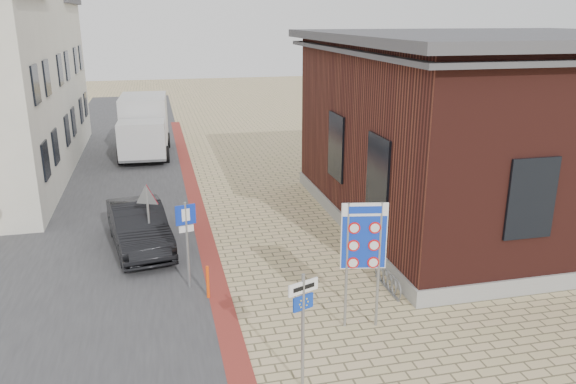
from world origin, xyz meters
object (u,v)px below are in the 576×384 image
border_sign (364,238)px  bollard (208,282)px  sedan (139,226)px  box_truck (144,126)px  essen_sign (303,313)px  parking_sign (186,230)px

border_sign → bollard: bearing=157.6°
sedan → border_sign: 8.43m
box_truck → border_sign: 20.43m
essen_sign → bollard: essen_sign is taller
border_sign → bollard: (-3.52, 2.30, -1.85)m
essen_sign → parking_sign: essen_sign is taller
bollard → parking_sign: bearing=122.1°
border_sign → bollard: border_sign is taller
border_sign → parking_sign: bearing=153.4°
border_sign → essen_sign: size_ratio=1.25×
border_sign → bollard: size_ratio=3.40×
box_truck → essen_sign: 21.97m
sedan → parking_sign: parking_sign is taller
box_truck → border_sign: border_sign is taller
border_sign → parking_sign: size_ratio=1.26×
box_truck → parking_sign: bearing=-83.2°
border_sign → essen_sign: bearing=-124.5°
box_truck → parking_sign: size_ratio=2.40×
sedan → box_truck: (0.14, 13.43, 0.87)m
border_sign → parking_sign: 5.03m
sedan → parking_sign: bearing=-76.5°
bollard → border_sign: bearing=-33.1°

